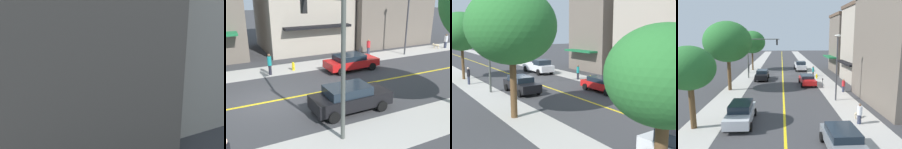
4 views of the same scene
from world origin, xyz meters
The scene contains 18 objects.
ground_plane centered at (0.00, 0.00, 0.00)m, with size 140.00×140.00×0.00m, color #38383A.
sidewalk_left centered at (-6.14, 0.00, 0.00)m, with size 2.99×126.00×0.01m, color #ADA8A0.
sidewalk_right centered at (6.14, 0.00, 0.00)m, with size 2.99×126.00×0.01m, color #ADA8A0.
road_centerline_stripe centered at (0.00, 0.00, 0.00)m, with size 0.20×126.00×0.00m, color yellow.
pale_office_building centered at (-13.77, -3.17, 5.47)m, with size 9.77×7.91×10.91m.
corner_shop_building centered at (-13.78, 7.34, 5.68)m, with size 9.93×9.46×11.34m.
street_tree_left_near centered at (6.69, 22.20, 4.43)m, with size 3.67×3.67×6.03m.
street_tree_right_corner centered at (6.04, -6.10, 5.61)m, with size 5.26×5.26×7.86m.
street_tree_left_far centered at (6.74, 10.67, 6.03)m, with size 5.83×5.83×8.53m.
fire_hydrant centered at (-5.46, 3.54, 0.37)m, with size 0.44×0.24×0.75m.
parking_meter centered at (-5.19, 9.97, 0.85)m, with size 0.12×0.18×1.28m.
traffic_light_mast centered at (4.09, 2.46, 4.51)m, with size 5.22×0.32×6.76m.
red_sedan_left_curb centered at (-3.39, 7.99, 0.73)m, with size 2.21×4.61×1.36m.
black_sedan_right_curb centered at (3.25, 4.17, 0.81)m, with size 2.06×4.58×1.54m.
white_pickup_truck centered at (-3.60, -5.33, 0.94)m, with size 2.28×5.53×1.88m.
pedestrian_red_shirt centered at (-7.29, 12.29, 0.83)m, with size 0.38×0.38×1.60m.
pedestrian_black_shirt centered at (6.36, -2.53, 0.99)m, with size 0.34×0.34×1.85m.
pedestrian_teal_shirt centered at (-5.19, 1.52, 0.93)m, with size 0.32×0.32×1.74m.
Camera 3 is at (13.61, 27.27, 5.80)m, focal length 43.94 mm.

